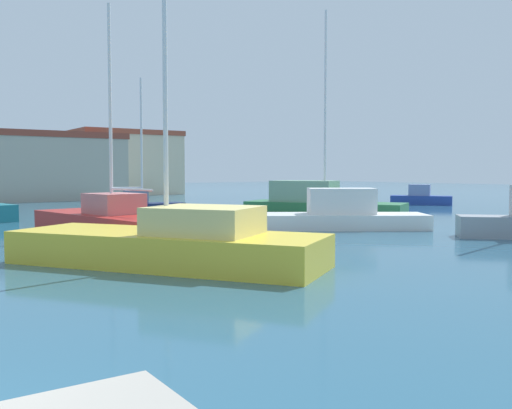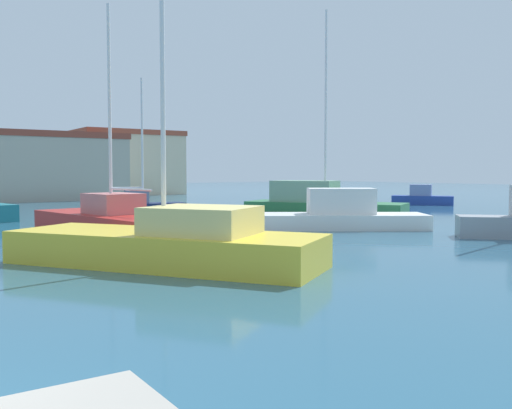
{
  "view_description": "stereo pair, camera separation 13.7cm",
  "coord_description": "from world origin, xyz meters",
  "views": [
    {
      "loc": [
        0.43,
        -5.15,
        2.33
      ],
      "look_at": [
        14.87,
        16.11,
        0.82
      ],
      "focal_mm": 39.43,
      "sensor_mm": 36.0,
      "label": 1
    },
    {
      "loc": [
        0.55,
        -5.23,
        2.33
      ],
      "look_at": [
        14.87,
        16.11,
        0.82
      ],
      "focal_mm": 39.43,
      "sensor_mm": 36.0,
      "label": 2
    }
  ],
  "objects": [
    {
      "name": "motorboat_blue_outer_mooring",
      "position": [
        32.24,
        21.0,
        0.5
      ],
      "size": [
        3.42,
        4.09,
        1.43
      ],
      "color": "#233D93",
      "rests_on": "water"
    },
    {
      "name": "sailboat_yellow_near_pier",
      "position": [
        6.49,
        7.44,
        0.56
      ],
      "size": [
        6.6,
        8.01,
        9.45
      ],
      "color": "gold",
      "rests_on": "water"
    },
    {
      "name": "sailboat_green_behind_lamppost",
      "position": [
        20.19,
        18.02,
        0.7
      ],
      "size": [
        6.54,
        8.57,
        10.84
      ],
      "color": "#28703D",
      "rests_on": "water"
    },
    {
      "name": "motorboat_white_mid_harbor",
      "position": [
        15.84,
        12.0,
        0.53
      ],
      "size": [
        7.76,
        6.1,
        1.66
      ],
      "color": "white",
      "rests_on": "water"
    },
    {
      "name": "sailboat_red_center_channel",
      "position": [
        7.51,
        14.57,
        0.53
      ],
      "size": [
        3.83,
        7.76,
        8.3
      ],
      "color": "#B22823",
      "rests_on": "water"
    },
    {
      "name": "warehouse_block",
      "position": [
        12.28,
        42.5,
        2.76
      ],
      "size": [
        11.55,
        6.07,
        5.5
      ],
      "color": "#B2A893",
      "rests_on": "ground"
    },
    {
      "name": "sailboat_navy_distant_north",
      "position": [
        12.99,
        25.06,
        0.47
      ],
      "size": [
        4.92,
        2.1,
        7.63
      ],
      "color": "#19234C",
      "rests_on": "water"
    },
    {
      "name": "water",
      "position": [
        15.0,
        20.0,
        0.0
      ],
      "size": [
        160.0,
        160.0,
        0.0
      ],
      "primitive_type": "plane",
      "color": "#285670",
      "rests_on": "ground"
    },
    {
      "name": "yacht_club",
      "position": [
        21.63,
        51.36,
        3.23
      ],
      "size": [
        10.27,
        10.06,
        6.44
      ],
      "color": "beige",
      "rests_on": "ground"
    }
  ]
}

